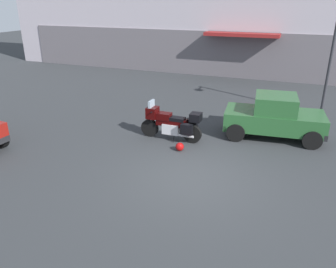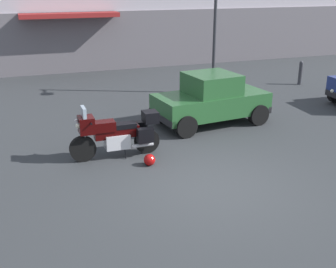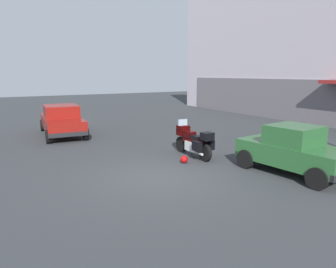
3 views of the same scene
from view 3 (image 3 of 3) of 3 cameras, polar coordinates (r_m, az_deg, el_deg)
The scene contains 5 objects.
ground_plane at distance 9.78m, azimuth -1.72°, elevation -7.88°, with size 80.00×80.00×0.00m, color #2D3033.
motorcycle at distance 12.01m, azimuth 4.64°, elevation -1.27°, with size 2.26×0.76×1.36m.
helmet at distance 11.23m, azimuth 2.98°, elevation -4.64°, with size 0.28×0.28×0.28m, color #990C0C.
car_sedan_far at distance 17.11m, azimuth -18.80°, elevation 2.39°, with size 4.67×2.23×1.56m.
car_compact_side at distance 10.69m, azimuth 21.86°, elevation -2.74°, with size 3.59×2.02×1.56m.
Camera 3 is at (8.15, -4.38, 3.15)m, focal length 33.40 mm.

